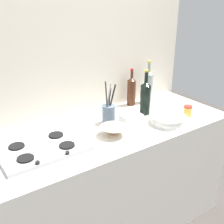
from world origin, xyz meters
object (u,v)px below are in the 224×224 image
at_px(plate_stack, 169,120).
at_px(butter_dish, 131,119).
at_px(mixing_bowl, 113,130).
at_px(stovetop_hob, 42,148).
at_px(wine_bottle_mid_left, 145,97).
at_px(wine_bottle_leftmost, 148,86).
at_px(condiment_jar_front, 188,111).
at_px(wine_bottle_mid_right, 131,91).
at_px(utensil_crock, 109,113).

height_order(plate_stack, butter_dish, butter_dish).
relative_size(plate_stack, mixing_bowl, 1.43).
xyz_separation_m(stovetop_hob, plate_stack, (0.90, -0.16, 0.02)).
bearing_deg(wine_bottle_mid_left, mixing_bowl, -158.84).
xyz_separation_m(stovetop_hob, wine_bottle_leftmost, (1.07, 0.26, 0.13)).
distance_m(butter_dish, condiment_jar_front, 0.47).
distance_m(wine_bottle_leftmost, wine_bottle_mid_right, 0.16).
bearing_deg(utensil_crock, condiment_jar_front, -22.07).
height_order(plate_stack, condiment_jar_front, condiment_jar_front).
relative_size(plate_stack, wine_bottle_leftmost, 0.72).
height_order(wine_bottle_leftmost, utensil_crock, wine_bottle_leftmost).
distance_m(stovetop_hob, condiment_jar_front, 1.13).
bearing_deg(plate_stack, mixing_bowl, 169.95).
xyz_separation_m(stovetop_hob, butter_dish, (0.68, -0.01, 0.02)).
xyz_separation_m(wine_bottle_mid_right, mixing_bowl, (-0.44, -0.37, -0.09)).
bearing_deg(plate_stack, wine_bottle_mid_right, 89.32).
bearing_deg(utensil_crock, wine_bottle_mid_left, -3.07).
height_order(wine_bottle_mid_left, mixing_bowl, wine_bottle_mid_left).
relative_size(wine_bottle_mid_left, wine_bottle_mid_right, 1.13).
xyz_separation_m(wine_bottle_leftmost, condiment_jar_front, (0.06, -0.40, -0.10)).
bearing_deg(utensil_crock, plate_stack, -35.45).
bearing_deg(condiment_jar_front, wine_bottle_mid_left, 138.89).
relative_size(stovetop_hob, mixing_bowl, 2.78).
bearing_deg(wine_bottle_leftmost, wine_bottle_mid_left, -136.10).
relative_size(mixing_bowl, butter_dish, 1.17).
xyz_separation_m(plate_stack, utensil_crock, (-0.36, 0.25, 0.05)).
xyz_separation_m(plate_stack, butter_dish, (-0.23, 0.15, 0.00)).
relative_size(wine_bottle_leftmost, butter_dish, 2.32).
bearing_deg(stovetop_hob, wine_bottle_leftmost, 13.47).
relative_size(wine_bottle_leftmost, wine_bottle_mid_right, 1.16).
bearing_deg(butter_dish, wine_bottle_leftmost, 34.42).
xyz_separation_m(plate_stack, wine_bottle_mid_right, (0.01, 0.45, 0.09)).
relative_size(butter_dish, utensil_crock, 0.48).
height_order(butter_dish, utensil_crock, utensil_crock).
distance_m(wine_bottle_mid_left, butter_dish, 0.24).
distance_m(wine_bottle_leftmost, butter_dish, 0.49).
bearing_deg(stovetop_hob, mixing_bowl, -10.65).
bearing_deg(butter_dish, wine_bottle_mid_left, 22.78).
xyz_separation_m(wine_bottle_leftmost, utensil_crock, (-0.52, -0.17, -0.07)).
height_order(plate_stack, wine_bottle_leftmost, wine_bottle_leftmost).
bearing_deg(plate_stack, butter_dish, 146.05).
height_order(plate_stack, mixing_bowl, mixing_bowl).
relative_size(stovetop_hob, wine_bottle_mid_right, 1.62).
bearing_deg(mixing_bowl, utensil_crock, 65.40).
bearing_deg(wine_bottle_mid_right, stovetop_hob, -162.49).
distance_m(wine_bottle_mid_right, butter_dish, 0.39).
distance_m(stovetop_hob, wine_bottle_mid_left, 0.89).
distance_m(plate_stack, wine_bottle_leftmost, 0.46).
xyz_separation_m(stovetop_hob, wine_bottle_mid_left, (0.87, 0.07, 0.12)).
relative_size(stovetop_hob, wine_bottle_mid_left, 1.44).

